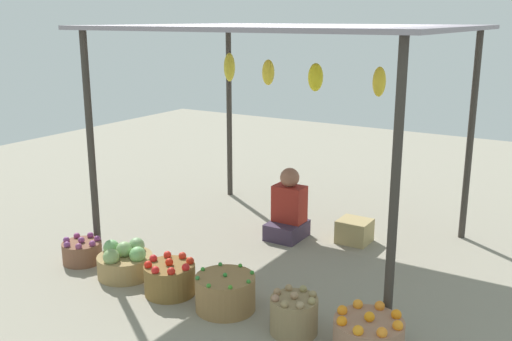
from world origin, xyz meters
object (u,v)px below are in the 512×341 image
basket_cabbages (125,262)px  basket_oranges (368,335)px  basket_red_tomatoes (170,278)px  wooden_crate_near_vendor (354,231)px  vendor_person (288,211)px  basket_potatoes (294,314)px  basket_purple_onions (82,251)px  basket_green_chilies (225,293)px

basket_cabbages → basket_oranges: size_ratio=1.01×
basket_cabbages → basket_red_tomatoes: basket_cabbages is taller
wooden_crate_near_vendor → basket_red_tomatoes: bearing=-114.4°
basket_cabbages → basket_red_tomatoes: size_ratio=1.15×
vendor_person → wooden_crate_near_vendor: vendor_person is taller
basket_cabbages → basket_potatoes: 1.83m
basket_purple_onions → vendor_person: bearing=50.0°
wooden_crate_near_vendor → basket_potatoes: bearing=-80.5°
vendor_person → basket_red_tomatoes: 1.76m
basket_red_tomatoes → vendor_person: bearing=82.7°
basket_purple_onions → basket_potatoes: size_ratio=1.04×
basket_green_chilies → vendor_person: bearing=101.6°
vendor_person → basket_green_chilies: size_ratio=1.57×
vendor_person → basket_cabbages: vendor_person is taller
basket_oranges → basket_cabbages: bearing=179.0°
basket_green_chilies → basket_oranges: bearing=0.1°
vendor_person → basket_potatoes: bearing=-60.0°
basket_purple_onions → wooden_crate_near_vendor: basket_purple_onions is taller
vendor_person → basket_purple_onions: bearing=-130.0°
basket_red_tomatoes → wooden_crate_near_vendor: basket_red_tomatoes is taller
wooden_crate_near_vendor → basket_cabbages: bearing=-127.8°
basket_cabbages → wooden_crate_near_vendor: size_ratio=1.53×
basket_cabbages → basket_green_chilies: size_ratio=1.03×
basket_cabbages → basket_oranges: 2.41m
basket_purple_onions → basket_potatoes: 2.41m
vendor_person → basket_purple_onions: vendor_person is taller
vendor_person → basket_potatoes: size_ratio=2.12×
basket_potatoes → wooden_crate_near_vendor: 2.03m
vendor_person → basket_red_tomatoes: vendor_person is taller
basket_green_chilies → wooden_crate_near_vendor: basket_green_chilies is taller
vendor_person → basket_green_chilies: (0.35, -1.72, -0.15)m
basket_purple_onions → basket_oranges: 3.00m
basket_red_tomatoes → basket_oranges: 1.82m
basket_green_chilies → basket_purple_onions: bearing=178.2°
basket_red_tomatoes → wooden_crate_near_vendor: bearing=65.6°
basket_oranges → basket_potatoes: bearing=-176.7°
vendor_person → basket_red_tomatoes: (-0.22, -1.74, -0.16)m
basket_cabbages → vendor_person: bearing=64.1°
basket_red_tomatoes → basket_potatoes: (1.23, -0.01, 0.01)m
vendor_person → wooden_crate_near_vendor: size_ratio=2.33×
basket_purple_onions → basket_cabbages: 0.58m
basket_cabbages → wooden_crate_near_vendor: 2.43m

